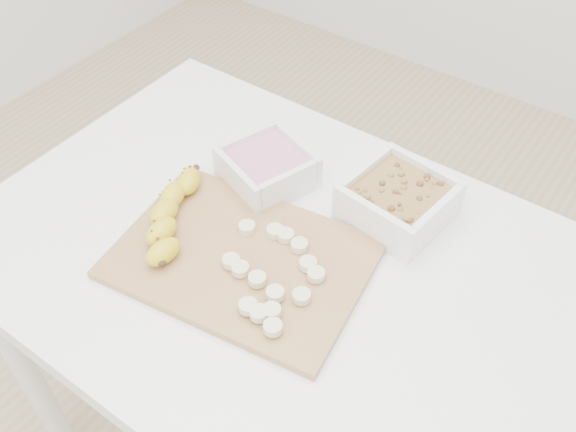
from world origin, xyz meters
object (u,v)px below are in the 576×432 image
Objects in this scene: cutting_board at (242,259)px; bowl_yogurt at (267,167)px; bowl_granola at (398,200)px; banana at (172,216)px; table at (278,289)px.

bowl_yogurt is at bearing 114.86° from cutting_board.
bowl_granola is at bearing 57.35° from cutting_board.
cutting_board is 0.14m from banana.
cutting_board is 1.82× the size of banana.
bowl_granola reaches higher than table.
bowl_granola is at bearing 58.04° from table.
bowl_granola is 0.37m from banana.
banana is at bearing -160.43° from table.
bowl_granola is 0.45× the size of cutting_board.
banana is (-0.28, -0.24, -0.00)m from bowl_granola.
bowl_yogurt is at bearing -166.15° from bowl_granola.
banana reaches higher than table.
bowl_granola is 0.81× the size of banana.
banana is (-0.17, -0.06, 0.13)m from table.
table is at bearing 3.29° from banana.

